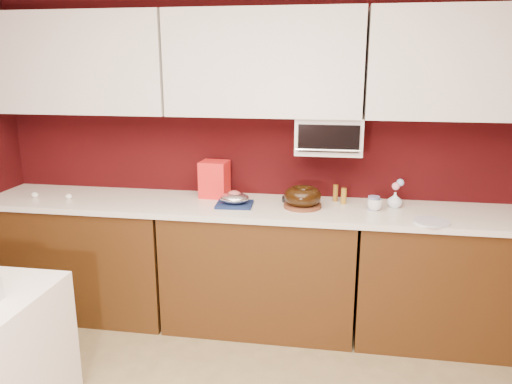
{
  "coord_description": "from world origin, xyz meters",
  "views": [
    {
      "loc": [
        0.51,
        -1.33,
        1.86
      ],
      "look_at": [
        -0.01,
        1.84,
        1.02
      ],
      "focal_mm": 35.0,
      "sensor_mm": 36.0,
      "label": 1
    }
  ],
  "objects_px": {
    "bundt_cake": "(303,196)",
    "pandoro_box": "(214,179)",
    "coffee_mug": "(375,203)",
    "flower_vase": "(395,199)",
    "toaster_oven": "(329,135)",
    "foil_ham_nest": "(234,198)",
    "blue_jar": "(374,203)"
  },
  "relations": [
    {
      "from": "foil_ham_nest",
      "to": "pandoro_box",
      "type": "bearing_deg",
      "value": 132.15
    },
    {
      "from": "blue_jar",
      "to": "flower_vase",
      "type": "bearing_deg",
      "value": 28.16
    },
    {
      "from": "pandoro_box",
      "to": "flower_vase",
      "type": "distance_m",
      "value": 1.28
    },
    {
      "from": "bundt_cake",
      "to": "flower_vase",
      "type": "xyz_separation_m",
      "value": [
        0.62,
        0.1,
        -0.02
      ]
    },
    {
      "from": "bundt_cake",
      "to": "coffee_mug",
      "type": "height_order",
      "value": "bundt_cake"
    },
    {
      "from": "bundt_cake",
      "to": "blue_jar",
      "type": "xyz_separation_m",
      "value": [
        0.47,
        0.03,
        -0.03
      ]
    },
    {
      "from": "foil_ham_nest",
      "to": "blue_jar",
      "type": "height_order",
      "value": "same"
    },
    {
      "from": "toaster_oven",
      "to": "foil_ham_nest",
      "type": "height_order",
      "value": "toaster_oven"
    },
    {
      "from": "foil_ham_nest",
      "to": "blue_jar",
      "type": "xyz_separation_m",
      "value": [
        0.94,
        0.06,
        -0.01
      ]
    },
    {
      "from": "coffee_mug",
      "to": "blue_jar",
      "type": "relative_size",
      "value": 1.05
    },
    {
      "from": "bundt_cake",
      "to": "pandoro_box",
      "type": "relative_size",
      "value": 0.95
    },
    {
      "from": "pandoro_box",
      "to": "blue_jar",
      "type": "distance_m",
      "value": 1.14
    },
    {
      "from": "coffee_mug",
      "to": "flower_vase",
      "type": "distance_m",
      "value": 0.17
    },
    {
      "from": "flower_vase",
      "to": "blue_jar",
      "type": "bearing_deg",
      "value": -151.84
    },
    {
      "from": "toaster_oven",
      "to": "foil_ham_nest",
      "type": "xyz_separation_m",
      "value": [
        -0.62,
        -0.2,
        -0.42
      ]
    },
    {
      "from": "bundt_cake",
      "to": "flower_vase",
      "type": "relative_size",
      "value": 2.09
    },
    {
      "from": "bundt_cake",
      "to": "flower_vase",
      "type": "distance_m",
      "value": 0.63
    },
    {
      "from": "bundt_cake",
      "to": "foil_ham_nest",
      "type": "bearing_deg",
      "value": -175.75
    },
    {
      "from": "toaster_oven",
      "to": "flower_vase",
      "type": "distance_m",
      "value": 0.62
    },
    {
      "from": "coffee_mug",
      "to": "flower_vase",
      "type": "height_order",
      "value": "flower_vase"
    },
    {
      "from": "foil_ham_nest",
      "to": "blue_jar",
      "type": "relative_size",
      "value": 2.19
    },
    {
      "from": "pandoro_box",
      "to": "flower_vase",
      "type": "bearing_deg",
      "value": 0.94
    },
    {
      "from": "toaster_oven",
      "to": "blue_jar",
      "type": "distance_m",
      "value": 0.55
    },
    {
      "from": "toaster_oven",
      "to": "foil_ham_nest",
      "type": "relative_size",
      "value": 2.23
    },
    {
      "from": "coffee_mug",
      "to": "flower_vase",
      "type": "xyz_separation_m",
      "value": [
        0.14,
        0.09,
        0.01
      ]
    },
    {
      "from": "toaster_oven",
      "to": "pandoro_box",
      "type": "bearing_deg",
      "value": 179.47
    },
    {
      "from": "foil_ham_nest",
      "to": "pandoro_box",
      "type": "distance_m",
      "value": 0.3
    },
    {
      "from": "foil_ham_nest",
      "to": "flower_vase",
      "type": "distance_m",
      "value": 1.09
    },
    {
      "from": "toaster_oven",
      "to": "blue_jar",
      "type": "relative_size",
      "value": 4.88
    },
    {
      "from": "bundt_cake",
      "to": "blue_jar",
      "type": "bearing_deg",
      "value": 3.05
    },
    {
      "from": "toaster_oven",
      "to": "flower_vase",
      "type": "relative_size",
      "value": 3.75
    },
    {
      "from": "coffee_mug",
      "to": "blue_jar",
      "type": "xyz_separation_m",
      "value": [
        -0.01,
        0.02,
        -0.0
      ]
    }
  ]
}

